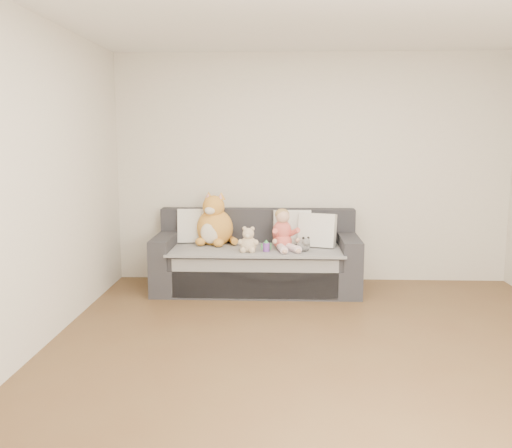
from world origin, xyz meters
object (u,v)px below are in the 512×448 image
at_px(sofa, 257,261).
at_px(sippy_cup, 266,246).
at_px(plush_cat, 215,224).
at_px(teddy_bear, 248,242).
at_px(toddler, 283,232).

bearing_deg(sofa, sippy_cup, -68.95).
distance_m(plush_cat, teddy_bear, 0.59).
xyz_separation_m(sofa, plush_cat, (-0.47, 0.10, 0.39)).
height_order(toddler, plush_cat, plush_cat).
bearing_deg(sippy_cup, toddler, 39.93).
relative_size(teddy_bear, sippy_cup, 2.23).
distance_m(sofa, teddy_bear, 0.42).
height_order(sofa, teddy_bear, sofa).
height_order(sofa, toddler, toddler).
xyz_separation_m(toddler, sippy_cup, (-0.18, -0.15, -0.12)).
xyz_separation_m(toddler, teddy_bear, (-0.36, -0.18, -0.07)).
distance_m(sofa, toddler, 0.47).
relative_size(toddler, teddy_bear, 1.63).
bearing_deg(toddler, sippy_cup, -157.60).
bearing_deg(sofa, toddler, -25.67).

